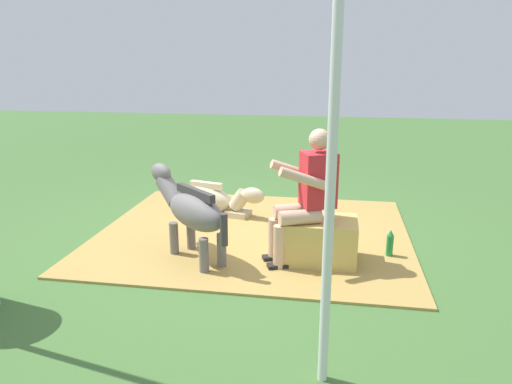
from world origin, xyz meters
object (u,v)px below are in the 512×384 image
object	(u,v)px
pony_standing	(191,209)
pony_lying	(208,199)
person_seated	(306,192)
tent_pole_left	(331,185)
soda_bottle	(390,244)
hay_bale	(321,241)

from	to	relation	value
pony_standing	pony_lying	size ratio (longest dim) A/B	0.81
person_seated	pony_lying	size ratio (longest dim) A/B	0.98
pony_standing	tent_pole_left	bearing A→B (deg)	128.91
tent_pole_left	pony_standing	bearing A→B (deg)	-51.09
pony_lying	soda_bottle	size ratio (longest dim) A/B	4.53
person_seated	pony_lying	world-z (taller)	person_seated
pony_standing	soda_bottle	world-z (taller)	pony_standing
hay_bale	soda_bottle	world-z (taller)	hay_bale
tent_pole_left	hay_bale	bearing A→B (deg)	-87.52
hay_bale	tent_pole_left	world-z (taller)	tent_pole_left
pony_standing	soda_bottle	size ratio (longest dim) A/B	3.67
hay_bale	pony_standing	world-z (taller)	pony_standing
soda_bottle	tent_pole_left	distance (m)	2.39
hay_bale	tent_pole_left	size ratio (longest dim) A/B	0.27
pony_standing	tent_pole_left	size ratio (longest dim) A/B	0.43
person_seated	pony_standing	xyz separation A→B (m)	(1.12, 0.08, -0.20)
pony_standing	hay_bale	bearing A→B (deg)	-174.34
person_seated	soda_bottle	distance (m)	1.05
pony_lying	tent_pole_left	size ratio (longest dim) A/B	0.54
soda_bottle	tent_pole_left	size ratio (longest dim) A/B	0.12
pony_lying	tent_pole_left	world-z (taller)	tent_pole_left
soda_bottle	person_seated	bearing A→B (deg)	17.79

